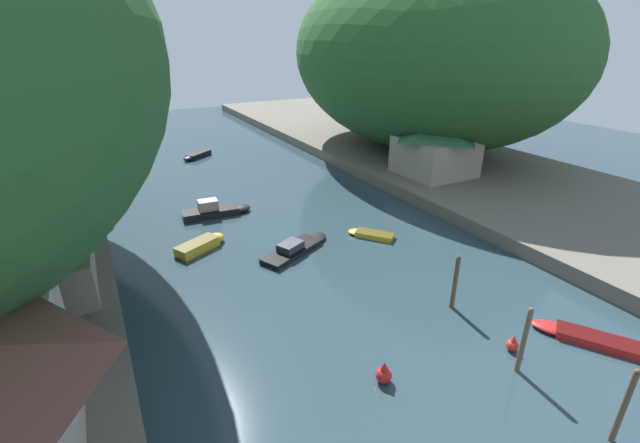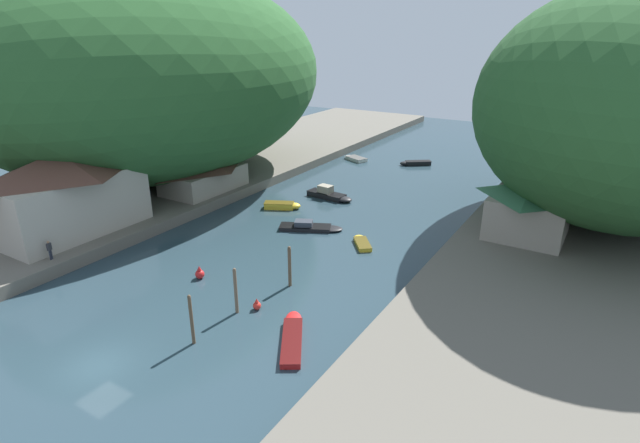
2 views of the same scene
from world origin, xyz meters
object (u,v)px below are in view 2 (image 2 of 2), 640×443
at_px(waterfront_building, 64,190).
at_px(boathouse_shed, 203,173).
at_px(boat_cabin_cruiser, 292,335).
at_px(boat_white_cruiser, 330,195).
at_px(boat_yellow_tender, 362,242).
at_px(boat_small_dinghy, 311,227).
at_px(right_bank_cottage, 529,208).
at_px(boat_far_upstream, 284,206).
at_px(channel_buoy_near, 200,274).
at_px(boat_near_quay, 354,158).
at_px(boat_open_rowboat, 414,163).
at_px(channel_buoy_far, 257,305).
at_px(person_on_quay, 49,249).

height_order(waterfront_building, boathouse_shed, waterfront_building).
bearing_deg(boat_cabin_cruiser, boat_white_cruiser, 83.21).
xyz_separation_m(boathouse_shed, boat_cabin_cruiser, (25.06, -18.17, -2.98)).
relative_size(boat_yellow_tender, boat_small_dinghy, 0.55).
relative_size(right_bank_cottage, boat_far_upstream, 1.72).
xyz_separation_m(boathouse_shed, channel_buoy_near, (13.83, -15.19, -2.75)).
bearing_deg(boat_near_quay, waterfront_building, -168.33).
relative_size(boat_yellow_tender, boat_far_upstream, 0.85).
bearing_deg(boat_open_rowboat, boat_small_dinghy, 143.80).
relative_size(boat_near_quay, boat_cabin_cruiser, 0.74).
relative_size(boat_near_quay, channel_buoy_near, 3.91).
bearing_deg(right_bank_cottage, boat_cabin_cruiser, -113.24).
xyz_separation_m(boat_small_dinghy, channel_buoy_far, (4.86, -14.98, 0.07)).
relative_size(channel_buoy_near, channel_buoy_far, 1.25).
height_order(boat_yellow_tender, person_on_quay, person_on_quay).
distance_m(right_bank_cottage, boat_cabin_cruiser, 25.92).
bearing_deg(channel_buoy_near, waterfront_building, -177.53).
xyz_separation_m(right_bank_cottage, channel_buoy_near, (-21.35, -20.61, -3.39)).
bearing_deg(boat_far_upstream, right_bank_cottage, 70.74).
height_order(boat_white_cruiser, channel_buoy_far, boat_white_cruiser).
distance_m(boat_yellow_tender, boat_near_quay, 31.90).
xyz_separation_m(boathouse_shed, boat_yellow_tender, (22.00, -2.11, -3.00)).
distance_m(boathouse_shed, channel_buoy_near, 20.73).
height_order(waterfront_building, boat_near_quay, waterfront_building).
bearing_deg(waterfront_building, boat_near_quay, 78.39).
relative_size(boat_cabin_cruiser, channel_buoy_far, 6.67).
distance_m(boat_yellow_tender, boat_far_upstream, 12.78).
bearing_deg(boat_cabin_cruiser, right_bank_cottage, 34.56).
distance_m(boat_yellow_tender, channel_buoy_near, 15.42).
relative_size(boat_yellow_tender, boat_white_cruiser, 0.59).
relative_size(boat_near_quay, boat_open_rowboat, 1.01).
bearing_deg(boathouse_shed, boat_near_quay, 75.83).
bearing_deg(channel_buoy_near, right_bank_cottage, 43.99).
height_order(boat_far_upstream, channel_buoy_near, channel_buoy_near).
bearing_deg(boat_white_cruiser, person_on_quay, -14.67).
bearing_deg(boat_small_dinghy, boat_open_rowboat, 155.23).
bearing_deg(person_on_quay, boathouse_shed, -14.73).
bearing_deg(boathouse_shed, boat_far_upstream, 11.94).
xyz_separation_m(waterfront_building, boat_near_quay, (8.56, 41.64, -4.83)).
bearing_deg(channel_buoy_near, boat_open_rowboat, 87.70).
distance_m(boat_cabin_cruiser, channel_buoy_near, 11.61).
distance_m(boathouse_shed, boat_small_dinghy, 16.29).
bearing_deg(boat_small_dinghy, boathouse_shed, -121.14).
bearing_deg(person_on_quay, boat_cabin_cruiser, -105.05).
bearing_deg(boat_near_quay, boat_far_upstream, -148.44).
relative_size(waterfront_building, channel_buoy_near, 12.29).
relative_size(boat_white_cruiser, boat_cabin_cruiser, 1.01).
relative_size(waterfront_building, boat_open_rowboat, 3.16).
height_order(boat_small_dinghy, channel_buoy_far, boat_small_dinghy).
bearing_deg(right_bank_cottage, boat_small_dinghy, -160.06).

